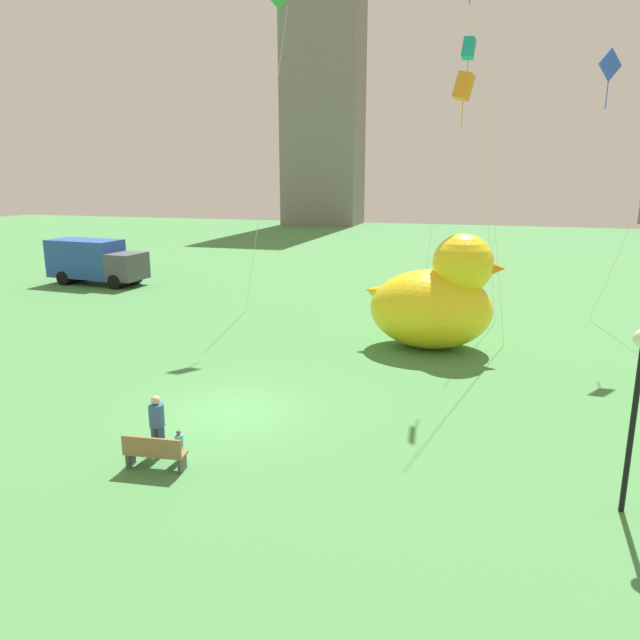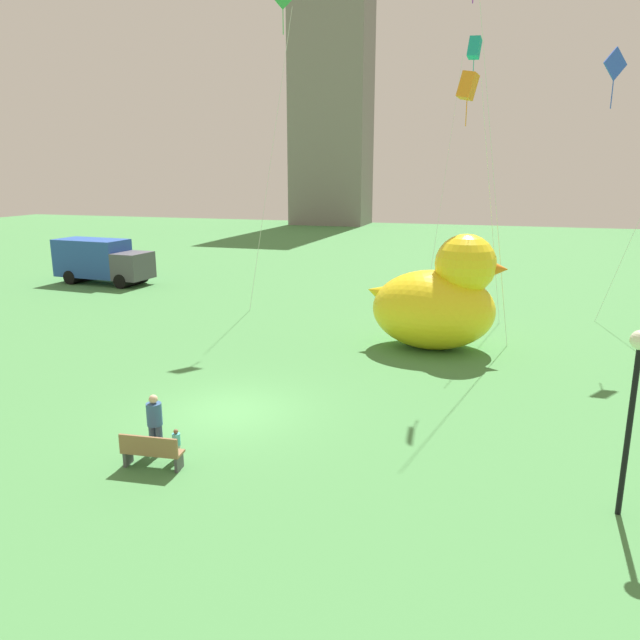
# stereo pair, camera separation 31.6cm
# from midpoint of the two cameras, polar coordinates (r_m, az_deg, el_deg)

# --- Properties ---
(ground_plane) EXTENTS (140.00, 140.00, 0.00)m
(ground_plane) POSITION_cam_midpoint_polar(r_m,az_deg,el_deg) (18.71, -8.91, -8.61)
(ground_plane) COLOR #488848
(park_bench) EXTENTS (1.56, 0.59, 0.90)m
(park_bench) POSITION_cam_midpoint_polar(r_m,az_deg,el_deg) (15.55, -16.03, -11.95)
(park_bench) COLOR olive
(park_bench) RESTS_ON ground
(person_adult) EXTENTS (0.39, 0.39, 1.60)m
(person_adult) POSITION_cam_midpoint_polar(r_m,az_deg,el_deg) (16.15, -15.74, -9.32)
(person_adult) COLOR #38476B
(person_adult) RESTS_ON ground
(person_child) EXTENTS (0.21, 0.21, 0.84)m
(person_child) POSITION_cam_midpoint_polar(r_m,az_deg,el_deg) (15.83, -13.77, -11.36)
(person_child) COLOR silver
(person_child) RESTS_ON ground
(giant_inflatable_duck) EXTENTS (5.73, 3.67, 4.75)m
(giant_inflatable_duck) POSITION_cam_midpoint_polar(r_m,az_deg,el_deg) (24.95, 10.58, 1.88)
(giant_inflatable_duck) COLOR yellow
(giant_inflatable_duck) RESTS_ON ground
(lamppost) EXTENTS (0.41, 0.41, 4.06)m
(lamppost) POSITION_cam_midpoint_polar(r_m,az_deg,el_deg) (13.83, 27.37, -5.10)
(lamppost) COLOR black
(lamppost) RESTS_ON ground
(box_truck) EXTENTS (6.55, 2.75, 2.85)m
(box_truck) POSITION_cam_midpoint_polar(r_m,az_deg,el_deg) (41.63, -20.75, 5.18)
(box_truck) COLOR #264CA5
(box_truck) RESTS_ON ground
(city_skyline) EXTENTS (62.93, 16.90, 38.61)m
(city_skyline) POSITION_cam_midpoint_polar(r_m,az_deg,el_deg) (88.25, 22.72, 19.23)
(city_skyline) COLOR gray
(city_skyline) RESTS_ON ground
(kite_green) EXTENTS (2.55, 2.39, 15.68)m
(kite_green) POSITION_cam_midpoint_polar(r_m,az_deg,el_deg) (31.48, -4.42, 26.86)
(kite_green) COLOR silver
(kite_green) RESTS_ON ground
(kite_teal) EXTENTS (2.31, 2.69, 14.46)m
(kite_teal) POSITION_cam_midpoint_polar(r_m,az_deg,el_deg) (37.90, 13.62, 23.60)
(kite_teal) COLOR silver
(kite_teal) RESTS_ON ground
(kite_blue) EXTENTS (3.68, 3.95, 11.93)m
(kite_blue) POSITION_cam_midpoint_polar(r_m,az_deg,el_deg) (28.69, 25.70, 19.91)
(kite_blue) COLOR silver
(kite_blue) RESTS_ON ground
(kite_orange) EXTENTS (2.55, 2.75, 11.40)m
(kite_orange) POSITION_cam_midpoint_polar(r_m,az_deg,el_deg) (29.05, 13.16, 20.65)
(kite_orange) COLOR silver
(kite_orange) RESTS_ON ground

